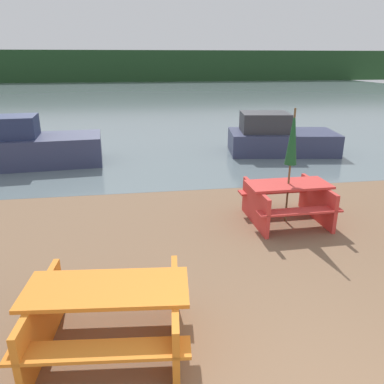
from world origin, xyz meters
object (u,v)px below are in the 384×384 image
Objects in this scene: picnic_table_red at (287,199)px; picnic_table_orange at (109,311)px; boat_second at (30,147)px; boat at (278,138)px; umbrella_darkgreen at (293,138)px.

picnic_table_orange is at bearing -137.59° from picnic_table_red.
picnic_table_orange is 1.17× the size of picnic_table_red.
boat_second reaches higher than picnic_table_orange.
boat is at bearing 70.63° from picnic_table_red.
picnic_table_orange is 4.45m from umbrella_darkgreen.
boat_second is at bearing -168.65° from boat.
picnic_table_orange is 9.71m from boat.
umbrella_darkgreen is at bearing 42.41° from picnic_table_orange.
boat_second is at bearing 139.43° from picnic_table_red.
picnic_table_red is at bearing -45.03° from boat_second.
picnic_table_red is 0.72× the size of umbrella_darkgreen.
boat is at bearing 70.63° from umbrella_darkgreen.
umbrella_darkgreen is at bearing -45.03° from boat_second.
umbrella_darkgreen is at bearing 0.00° from picnic_table_red.
boat_second reaches higher than boat.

